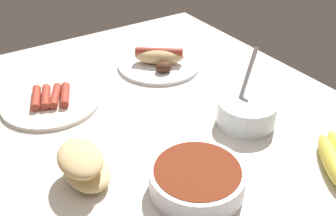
{
  "coord_description": "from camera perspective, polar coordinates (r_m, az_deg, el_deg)",
  "views": [
    {
      "loc": [
        -57.35,
        38.12,
        52.1
      ],
      "look_at": [
        4.6,
        -1.81,
        3.0
      ],
      "focal_mm": 41.93,
      "sensor_mm": 36.0,
      "label": 1
    }
  ],
  "objects": [
    {
      "name": "bread_stack",
      "position": [
        0.74,
        -12.17,
        -8.13
      ],
      "size": [
        12.18,
        9.31,
        7.2
      ],
      "color": "#E5C689",
      "rests_on": "ground_plane"
    },
    {
      "name": "bowl_coleslaw",
      "position": [
        0.89,
        11.36,
        -0.4
      ],
      "size": [
        13.23,
        13.23,
        15.51
      ],
      "color": "silver",
      "rests_on": "ground_plane"
    },
    {
      "name": "ground_plane",
      "position": [
        0.87,
        0.64,
        -4.23
      ],
      "size": [
        120.0,
        90.0,
        3.0
      ],
      "primitive_type": "cube",
      "color": "silver"
    },
    {
      "name": "bowl_chili",
      "position": [
        0.72,
        4.24,
        -10.16
      ],
      "size": [
        17.37,
        17.37,
        4.83
      ],
      "color": "white",
      "rests_on": "ground_plane"
    },
    {
      "name": "plate_hotdog_assembled",
      "position": [
        1.12,
        -1.26,
        6.89
      ],
      "size": [
        23.33,
        23.33,
        5.61
      ],
      "color": "white",
      "rests_on": "ground_plane"
    },
    {
      "name": "plate_sausages",
      "position": [
        0.99,
        -16.58,
        1.05
      ],
      "size": [
        23.72,
        23.72,
        3.06
      ],
      "color": "white",
      "rests_on": "ground_plane"
    }
  ]
}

